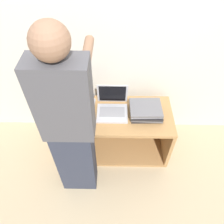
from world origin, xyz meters
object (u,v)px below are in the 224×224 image
laptop_open (112,107)px  person (70,128)px  laptop_stack_left (78,108)px  laptop_stack_right (146,110)px

laptop_open → person: size_ratio=0.18×
laptop_stack_left → person: bearing=-88.2°
laptop_stack_right → person: (-0.67, -0.44, 0.25)m
laptop_stack_left → person: size_ratio=0.19×
laptop_stack_left → person: person is taller
laptop_stack_right → person: bearing=-146.6°
laptop_open → laptop_stack_left: 0.35m
laptop_stack_left → laptop_stack_right: bearing=-0.1°
laptop_stack_left → laptop_stack_right: 0.68m
laptop_stack_left → person: (0.01, -0.44, 0.23)m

